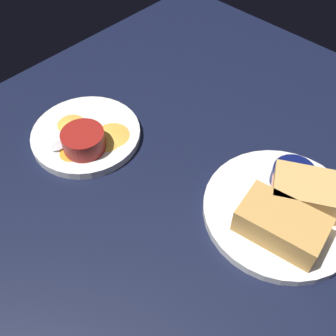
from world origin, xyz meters
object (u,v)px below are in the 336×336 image
at_px(spoon_by_gravy_ramekin, 65,142).
at_px(plate_sandwich_main, 280,210).
at_px(sandwich_half_far, 313,194).
at_px(spoon_by_dark_ramekin, 270,199).
at_px(plate_chips_companion, 86,135).
at_px(ramekin_light_gravy, 83,140).
at_px(ramekin_dark_sauce, 293,176).
at_px(sandwich_half_near, 281,224).

bearing_deg(spoon_by_gravy_ramekin, plate_sandwich_main, -157.15).
relative_size(plate_sandwich_main, sandwich_half_far, 1.70).
xyz_separation_m(spoon_by_dark_ramekin, plate_chips_companion, (0.35, 0.11, -0.01)).
bearing_deg(ramekin_light_gravy, spoon_by_dark_ramekin, -156.74).
bearing_deg(ramekin_dark_sauce, ramekin_light_gravy, 30.92).
xyz_separation_m(sandwich_half_far, spoon_by_dark_ramekin, (0.05, 0.04, -0.02)).
height_order(sandwich_half_near, ramekin_dark_sauce, sandwich_half_near).
height_order(sandwich_half_far, spoon_by_dark_ramekin, sandwich_half_far).
bearing_deg(spoon_by_gravy_ramekin, ramekin_dark_sauce, -149.16).
relative_size(sandwich_half_far, plate_chips_companion, 0.72).
bearing_deg(spoon_by_gravy_ramekin, ramekin_light_gravy, -149.94).
height_order(sandwich_half_far, ramekin_light_gravy, sandwich_half_far).
bearing_deg(plate_sandwich_main, sandwich_half_near, 117.16).
relative_size(sandwich_half_near, sandwich_half_far, 0.94).
xyz_separation_m(plate_sandwich_main, sandwich_half_near, (-0.02, 0.04, 0.03)).
height_order(plate_sandwich_main, spoon_by_gravy_ramekin, spoon_by_gravy_ramekin).
bearing_deg(spoon_by_dark_ramekin, spoon_by_gravy_ramekin, 23.96).
xyz_separation_m(plate_sandwich_main, ramekin_dark_sauce, (0.02, -0.05, 0.03)).
relative_size(plate_sandwich_main, ramekin_light_gravy, 3.24).
distance_m(sandwich_half_far, ramekin_dark_sauce, 0.05).
distance_m(plate_chips_companion, spoon_by_gravy_ramekin, 0.05).
relative_size(plate_sandwich_main, ramekin_dark_sauce, 3.57).
distance_m(sandwich_half_near, ramekin_light_gravy, 0.37).
xyz_separation_m(ramekin_dark_sauce, ramekin_light_gravy, (0.32, 0.19, 0.00)).
bearing_deg(ramekin_dark_sauce, sandwich_half_near, 112.28).
height_order(sandwich_half_near, sandwich_half_far, same).
distance_m(sandwich_half_far, plate_chips_companion, 0.43).
xyz_separation_m(plate_chips_companion, spoon_by_gravy_ramekin, (0.00, 0.05, 0.01)).
relative_size(sandwich_half_near, spoon_by_gravy_ramekin, 1.43).
bearing_deg(plate_chips_companion, spoon_by_dark_ramekin, -162.47).
distance_m(ramekin_dark_sauce, spoon_by_gravy_ramekin, 0.41).
relative_size(ramekin_dark_sauce, ramekin_light_gravy, 0.91).
height_order(plate_sandwich_main, plate_chips_companion, same).
xyz_separation_m(plate_chips_companion, ramekin_light_gravy, (-0.03, 0.03, 0.03)).
bearing_deg(plate_chips_companion, ramekin_dark_sauce, -154.76).
bearing_deg(spoon_by_gravy_ramekin, sandwich_half_near, -163.93).
height_order(ramekin_dark_sauce, ramekin_light_gravy, ramekin_light_gravy).
xyz_separation_m(sandwich_half_near, plate_chips_companion, (0.39, 0.07, -0.03)).
bearing_deg(spoon_by_gravy_ramekin, plate_chips_companion, -92.98).
distance_m(plate_sandwich_main, spoon_by_dark_ramekin, 0.03).
xyz_separation_m(sandwich_half_near, ramekin_light_gravy, (0.36, 0.09, -0.00)).
relative_size(ramekin_light_gravy, spoon_by_gravy_ramekin, 0.80).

